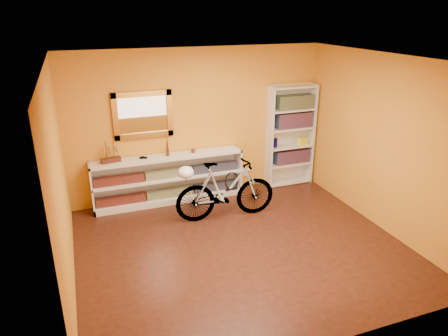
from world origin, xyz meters
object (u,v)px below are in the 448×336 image
object	(u,v)px
console_unit	(169,179)
bookcase	(290,136)
bicycle	(226,190)
helmet	(186,172)

from	to	relation	value
console_unit	bookcase	bearing A→B (deg)	0.61
bicycle	helmet	size ratio (longest dim) A/B	6.66
bookcase	console_unit	bearing A→B (deg)	-179.39
bookcase	helmet	bearing A→B (deg)	-158.63
console_unit	bicycle	xyz separation A→B (m)	(0.71, -0.91, 0.06)
console_unit	bicycle	size ratio (longest dim) A/B	1.57
console_unit	helmet	size ratio (longest dim) A/B	10.45
console_unit	bookcase	size ratio (longest dim) A/B	1.37
console_unit	bicycle	distance (m)	1.15
bookcase	bicycle	xyz separation A→B (m)	(-1.64, -0.93, -0.46)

